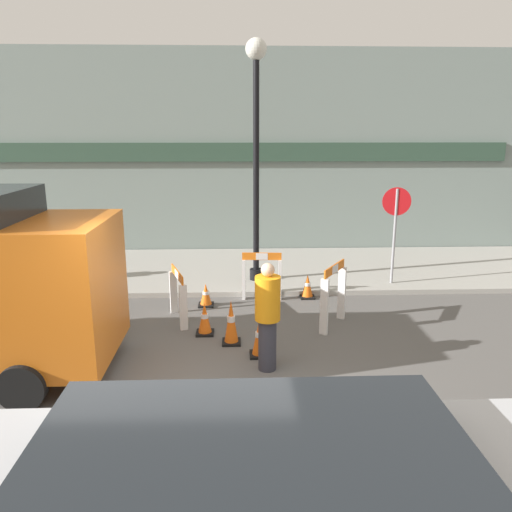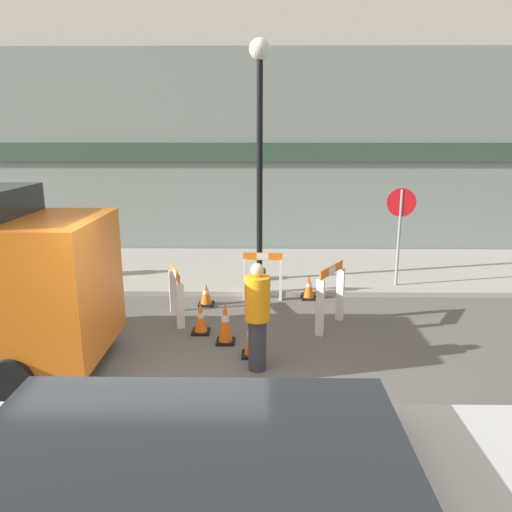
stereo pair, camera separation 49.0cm
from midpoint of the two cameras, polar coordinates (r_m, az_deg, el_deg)
name	(u,v)px [view 2 (the right image)]	position (r m, az deg, el deg)	size (l,w,h in m)	color
ground_plane	(164,416)	(6.39, -8.16, -17.71)	(60.00, 60.00, 0.00)	#565451
sidewalk_slab	(215,269)	(12.31, -3.63, -1.47)	(18.00, 3.94, 0.11)	#9E9B93
storefront_facade	(220,154)	(13.91, -3.17, 11.60)	(18.00, 0.22, 5.50)	gray
streetlamp_post	(260,130)	(10.77, 1.77, 14.21)	(0.44, 0.44, 5.07)	black
stop_sign	(400,221)	(11.00, 17.38, 3.85)	(0.60, 0.12, 2.10)	gray
barricade_0	(176,292)	(9.11, -7.59, -4.07)	(0.42, 0.95, 0.96)	white
barricade_1	(331,294)	(8.77, 10.13, -4.34)	(0.59, 0.84, 1.13)	white
barricade_2	(263,275)	(10.11, 2.15, -2.14)	(0.80, 0.18, 0.98)	white
traffic_cone_0	(225,322)	(8.11, -1.79, -7.57)	(0.30, 0.30, 0.74)	black
traffic_cone_1	(252,338)	(7.68, 1.33, -9.36)	(0.30, 0.30, 0.61)	black
traffic_cone_2	(201,318)	(8.55, -4.72, -7.11)	(0.30, 0.30, 0.56)	black
traffic_cone_3	(309,287)	(10.31, 7.41, -3.60)	(0.30, 0.30, 0.50)	black
traffic_cone_4	(206,294)	(9.89, -4.32, -4.42)	(0.30, 0.30, 0.46)	black
person_worker	(257,314)	(7.07, 2.15, -6.68)	(0.37, 0.37, 1.59)	#33333D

